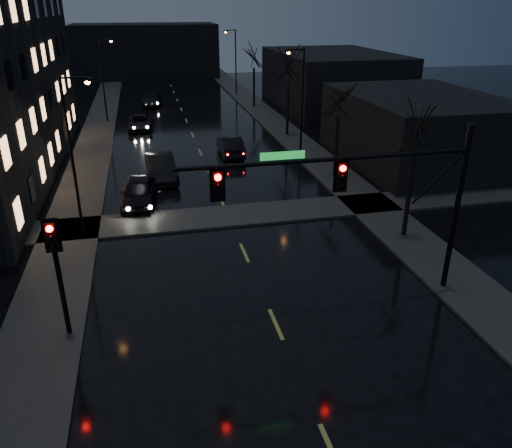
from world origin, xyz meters
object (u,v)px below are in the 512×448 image
oncoming_car_b (161,167)px  oncoming_car_c (140,122)px  lead_car (230,146)px  oncoming_car_a (139,192)px  oncoming_car_d (151,99)px

oncoming_car_b → oncoming_car_c: bearing=89.9°
oncoming_car_b → oncoming_car_c: 15.33m
oncoming_car_b → lead_car: (5.57, 4.53, -0.05)m
lead_car → oncoming_car_a: bearing=52.6°
oncoming_car_b → oncoming_car_c: (-1.24, 15.28, -0.16)m
oncoming_car_a → oncoming_car_b: size_ratio=0.95×
oncoming_car_a → oncoming_car_d: bearing=92.2°
oncoming_car_c → lead_car: 12.72m
oncoming_car_c → lead_car: (6.81, -10.75, 0.11)m
oncoming_car_d → lead_car: size_ratio=1.11×
oncoming_car_d → lead_car: (5.41, -22.39, 0.02)m
oncoming_car_b → oncoming_car_d: 26.92m
oncoming_car_d → oncoming_car_c: bearing=-90.4°
oncoming_car_c → oncoming_car_d: bearing=86.3°
oncoming_car_a → oncoming_car_d: size_ratio=0.91×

